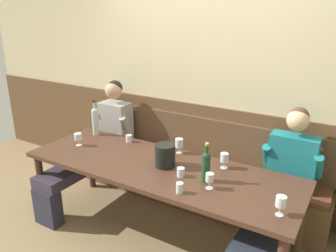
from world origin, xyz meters
TOP-DOWN VIEW (x-y plane):
  - ground_plane at (0.00, 0.00)m, footprint 6.80×6.80m
  - room_wall_back at (0.00, 1.09)m, footprint 6.80×0.08m
  - wood_wainscot_panel at (0.00, 1.04)m, footprint 6.80×0.03m
  - wall_bench at (0.00, 0.83)m, footprint 2.82×0.42m
  - dining_table at (0.00, 0.14)m, footprint 2.52×0.86m
  - person_right_seat at (-1.04, 0.47)m, footprint 0.46×1.28m
  - person_left_seat at (1.01, 0.42)m, footprint 0.52×1.27m
  - ice_bucket at (0.05, 0.17)m, footprint 0.18×0.18m
  - wine_bottle_amber_mid at (0.48, 0.10)m, footprint 0.07×0.07m
  - wine_bottle_green_tall at (-1.02, 0.45)m, footprint 0.07×0.07m
  - wine_glass_near_bucket at (0.56, 0.01)m, footprint 0.07×0.07m
  - wine_glass_right_end at (0.02, 0.48)m, footprint 0.08×0.08m
  - wine_glass_mid_right at (1.12, -0.08)m, footprint 0.07×0.07m
  - wine_glass_center_rear at (0.52, 0.40)m, footprint 0.07×0.07m
  - wine_glass_left_end at (-0.96, 0.11)m, footprint 0.08×0.08m
  - water_tumbler_right at (-0.57, 0.46)m, footprint 0.07×0.07m
  - water_tumbler_center at (0.27, 0.06)m, footprint 0.07×0.07m
  - water_tumbler_left at (0.39, -0.17)m, footprint 0.06×0.06m

SIDE VIEW (x-z plane):
  - ground_plane at x=0.00m, z-range -0.02..0.00m
  - wall_bench at x=0.00m, z-range -0.19..0.75m
  - wood_wainscot_panel at x=0.00m, z-range 0.00..1.07m
  - person_left_seat at x=1.01m, z-range -0.04..1.21m
  - person_right_seat at x=-1.04m, z-range -0.01..1.26m
  - dining_table at x=0.00m, z-range 0.29..1.02m
  - water_tumbler_right at x=-0.57m, z-range 0.73..0.80m
  - water_tumbler_center at x=0.27m, z-range 0.73..0.80m
  - water_tumbler_left at x=0.39m, z-range 0.73..0.81m
  - wine_glass_near_bucket at x=0.56m, z-range 0.75..0.88m
  - wine_glass_left_end at x=-0.96m, z-range 0.75..0.88m
  - wine_glass_center_rear at x=0.52m, z-range 0.75..0.89m
  - wine_glass_right_end at x=0.02m, z-range 0.75..0.90m
  - wine_glass_mid_right at x=1.12m, z-range 0.75..0.90m
  - ice_bucket at x=0.05m, z-range 0.73..0.93m
  - wine_bottle_amber_mid at x=0.48m, z-range 0.70..1.03m
  - wine_bottle_green_tall at x=-1.02m, z-range 0.70..1.09m
  - room_wall_back at x=0.00m, z-range 0.00..2.80m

